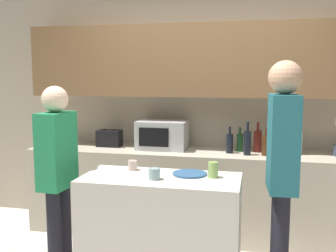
% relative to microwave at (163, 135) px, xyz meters
% --- Properties ---
extents(back_wall, '(6.40, 0.40, 2.70)m').
position_rel_microwave_xyz_m(back_wall, '(0.40, 0.21, 0.49)').
color(back_wall, '#B2A893').
rests_on(back_wall, ground_plane).
extents(back_counter, '(3.60, 0.62, 0.90)m').
position_rel_microwave_xyz_m(back_counter, '(0.40, -0.06, -0.60)').
color(back_counter, '#B7AD99').
rests_on(back_counter, ground_plane).
extents(kitchen_island, '(1.18, 0.55, 0.92)m').
position_rel_microwave_xyz_m(kitchen_island, '(0.29, -1.26, -0.59)').
color(kitchen_island, beige).
rests_on(kitchen_island, ground_plane).
extents(microwave, '(0.52, 0.39, 0.30)m').
position_rel_microwave_xyz_m(microwave, '(0.00, 0.00, 0.00)').
color(microwave, '#B7BABC').
rests_on(microwave, back_counter).
extents(toaster, '(0.26, 0.16, 0.18)m').
position_rel_microwave_xyz_m(toaster, '(-0.61, 0.00, -0.06)').
color(toaster, black).
rests_on(toaster, back_counter).
extents(bottle_0, '(0.07, 0.07, 0.27)m').
position_rel_microwave_xyz_m(bottle_0, '(0.71, -0.09, -0.05)').
color(bottle_0, black).
rests_on(bottle_0, back_counter).
extents(bottle_1, '(0.07, 0.07, 0.25)m').
position_rel_microwave_xyz_m(bottle_1, '(0.81, 0.03, -0.05)').
color(bottle_1, '#194723').
rests_on(bottle_1, back_counter).
extents(bottle_2, '(0.07, 0.07, 0.33)m').
position_rel_microwave_xyz_m(bottle_2, '(0.89, -0.15, -0.02)').
color(bottle_2, black).
rests_on(bottle_2, back_counter).
extents(bottle_3, '(0.08, 0.08, 0.31)m').
position_rel_microwave_xyz_m(bottle_3, '(0.99, 0.03, -0.03)').
color(bottle_3, maroon).
rests_on(bottle_3, back_counter).
extents(bottle_4, '(0.09, 0.09, 0.27)m').
position_rel_microwave_xyz_m(bottle_4, '(1.07, -0.13, -0.05)').
color(bottle_4, '#472814').
rests_on(bottle_4, back_counter).
extents(bottle_5, '(0.06, 0.06, 0.32)m').
position_rel_microwave_xyz_m(bottle_5, '(1.18, -0.09, -0.03)').
color(bottle_5, '#472814').
rests_on(bottle_5, back_counter).
extents(bottle_6, '(0.06, 0.06, 0.30)m').
position_rel_microwave_xyz_m(bottle_6, '(1.26, -0.10, -0.04)').
color(bottle_6, silver).
rests_on(bottle_6, back_counter).
extents(bottle_7, '(0.08, 0.08, 0.31)m').
position_rel_microwave_xyz_m(bottle_7, '(1.38, -0.02, -0.03)').
color(bottle_7, silver).
rests_on(bottle_7, back_counter).
extents(plate_on_island, '(0.26, 0.26, 0.01)m').
position_rel_microwave_xyz_m(plate_on_island, '(0.49, -1.15, -0.12)').
color(plate_on_island, '#2D5684').
rests_on(plate_on_island, kitchen_island).
extents(cup_0, '(0.07, 0.07, 0.12)m').
position_rel_microwave_xyz_m(cup_0, '(0.67, -1.19, -0.07)').
color(cup_0, '#8EB659').
rests_on(cup_0, kitchen_island).
extents(cup_1, '(0.09, 0.09, 0.08)m').
position_rel_microwave_xyz_m(cup_1, '(0.26, -1.34, -0.08)').
color(cup_1, '#89AAAF').
rests_on(cup_1, kitchen_island).
extents(cup_2, '(0.07, 0.07, 0.08)m').
position_rel_microwave_xyz_m(cup_2, '(0.02, -1.10, -0.08)').
color(cup_2, beige).
rests_on(cup_2, kitchen_island).
extents(person_left, '(0.23, 0.35, 1.77)m').
position_rel_microwave_xyz_m(person_left, '(1.15, -1.20, 0.02)').
color(person_left, black).
rests_on(person_left, ground_plane).
extents(person_center, '(0.21, 0.35, 1.59)m').
position_rel_microwave_xyz_m(person_center, '(-0.58, -1.20, -0.11)').
color(person_center, black).
rests_on(person_center, ground_plane).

